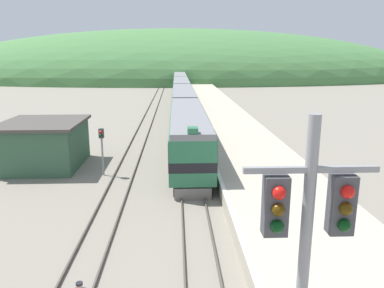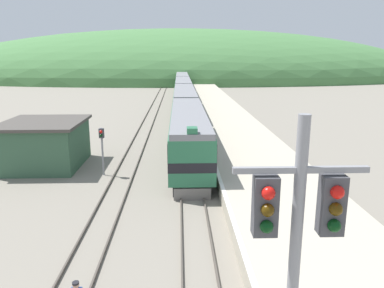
# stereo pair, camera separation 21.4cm
# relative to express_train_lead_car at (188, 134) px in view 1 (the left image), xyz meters

# --- Properties ---
(track_main) EXTENTS (1.52, 180.00, 0.16)m
(track_main) POSITION_rel_express_train_lead_car_xyz_m (0.00, 42.38, -2.22)
(track_main) COLOR #4C443D
(track_main) RESTS_ON ground
(track_siding) EXTENTS (1.52, 180.00, 0.16)m
(track_siding) POSITION_rel_express_train_lead_car_xyz_m (-4.98, 42.38, -2.22)
(track_siding) COLOR #4C443D
(track_siding) RESTS_ON ground
(platform) EXTENTS (7.15, 140.00, 0.98)m
(platform) POSITION_rel_express_train_lead_car_xyz_m (5.29, 22.38, -1.81)
(platform) COLOR #B2A893
(platform) RESTS_ON ground
(distant_hills) EXTENTS (186.41, 83.88, 36.00)m
(distant_hills) POSITION_rel_express_train_lead_car_xyz_m (0.00, 112.65, -2.30)
(distant_hills) COLOR #477A42
(distant_hills) RESTS_ON ground
(station_shed) EXTENTS (6.27, 6.96, 3.69)m
(station_shed) POSITION_rel_express_train_lead_car_xyz_m (-11.70, -1.49, -0.43)
(station_shed) COLOR #385B42
(station_shed) RESTS_ON ground
(express_train_lead_car) EXTENTS (3.04, 19.25, 4.56)m
(express_train_lead_car) POSITION_rel_express_train_lead_car_xyz_m (0.00, 0.00, 0.00)
(express_train_lead_car) COLOR black
(express_train_lead_car) RESTS_ON ground
(carriage_second) EXTENTS (3.03, 19.85, 4.20)m
(carriage_second) POSITION_rel_express_train_lead_car_xyz_m (0.00, 20.66, -0.01)
(carriage_second) COLOR black
(carriage_second) RESTS_ON ground
(carriage_third) EXTENTS (3.03, 19.85, 4.20)m
(carriage_third) POSITION_rel_express_train_lead_car_xyz_m (0.00, 41.40, -0.01)
(carriage_third) COLOR black
(carriage_third) RESTS_ON ground
(carriage_fourth) EXTENTS (3.03, 19.85, 4.20)m
(carriage_fourth) POSITION_rel_express_train_lead_car_xyz_m (0.00, 62.13, -0.01)
(carriage_fourth) COLOR black
(carriage_fourth) RESTS_ON ground
(signal_mast_main) EXTENTS (2.20, 0.42, 7.99)m
(signal_mast_main) POSITION_rel_express_train_lead_car_xyz_m (1.17, -25.62, 2.95)
(signal_mast_main) COLOR gray
(signal_mast_main) RESTS_ON ground
(signal_post_siding) EXTENTS (0.36, 0.42, 3.63)m
(signal_post_siding) POSITION_rel_express_train_lead_car_xyz_m (-6.52, -4.10, 0.32)
(signal_post_siding) COLOR gray
(signal_post_siding) RESTS_ON ground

